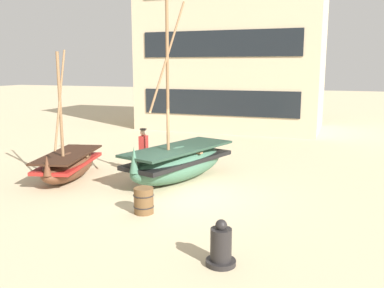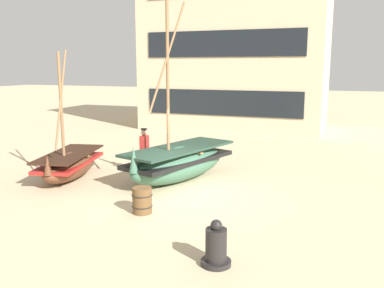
{
  "view_description": "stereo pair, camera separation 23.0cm",
  "coord_description": "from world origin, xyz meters",
  "views": [
    {
      "loc": [
        4.56,
        -11.47,
        3.86
      ],
      "look_at": [
        0.0,
        1.0,
        1.4
      ],
      "focal_mm": 39.3,
      "sensor_mm": 36.0,
      "label": 1
    },
    {
      "loc": [
        4.77,
        -11.39,
        3.86
      ],
      "look_at": [
        0.0,
        1.0,
        1.4
      ],
      "focal_mm": 39.3,
      "sensor_mm": 36.0,
      "label": 2
    }
  ],
  "objects": [
    {
      "name": "fisherman_by_hull",
      "position": [
        -2.14,
        1.79,
        0.83
      ],
      "size": [
        0.26,
        0.37,
        1.68
      ],
      "color": "#33333D",
      "rests_on": "ground"
    },
    {
      "name": "fishing_boat_centre_large",
      "position": [
        -4.32,
        0.36,
        0.52
      ],
      "size": [
        2.1,
        3.63,
        4.41
      ],
      "color": "brown",
      "rests_on": "ground"
    },
    {
      "name": "wooden_barrel",
      "position": [
        -0.32,
        -1.88,
        0.35
      ],
      "size": [
        0.56,
        0.56,
        0.7
      ],
      "color": "brown",
      "rests_on": "ground"
    },
    {
      "name": "ground_plane",
      "position": [
        0.0,
        0.0,
        0.0
      ],
      "size": [
        120.0,
        120.0,
        0.0
      ],
      "primitive_type": "plane",
      "color": "#CCB78E"
    },
    {
      "name": "fishing_boat_near_left",
      "position": [
        -0.67,
        1.5,
        0.65
      ],
      "size": [
        2.77,
        4.68,
        6.09
      ],
      "color": "#427056",
      "rests_on": "ground"
    },
    {
      "name": "harbor_building_main",
      "position": [
        -2.24,
        14.45,
        5.1
      ],
      "size": [
        11.33,
        6.0,
        10.17
      ],
      "color": "beige",
      "rests_on": "ground"
    },
    {
      "name": "capstan_winch",
      "position": [
        2.44,
        -4.02,
        0.37
      ],
      "size": [
        0.6,
        0.6,
        0.94
      ],
      "color": "black",
      "rests_on": "ground"
    }
  ]
}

